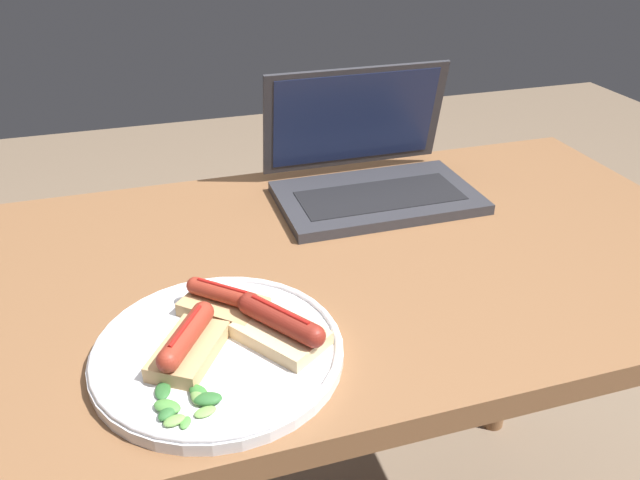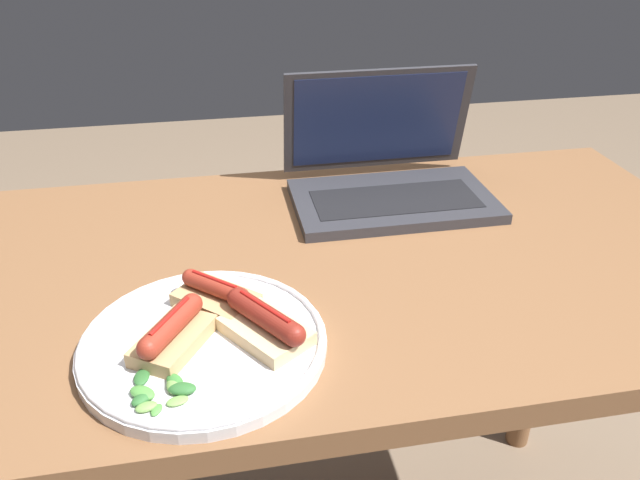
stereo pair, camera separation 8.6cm
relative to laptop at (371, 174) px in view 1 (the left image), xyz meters
name	(u,v)px [view 1 (the left image)]	position (x,y,z in m)	size (l,w,h in m)	color
desk	(327,315)	(-0.14, -0.19, -0.15)	(1.27, 0.68, 0.78)	brown
laptop	(371,174)	(0.00, 0.00, 0.00)	(0.34, 0.25, 0.21)	#2D2D33
plate	(218,350)	(-0.33, -0.37, -0.03)	(0.30, 0.30, 0.02)	silver
sausage_toast_left	(188,344)	(-0.37, -0.37, 0.00)	(0.11, 0.12, 0.05)	tan
sausage_toast_middle	(281,327)	(-0.26, -0.38, -0.01)	(0.12, 0.13, 0.05)	#D6B784
sausage_toast_right	(223,302)	(-0.31, -0.30, -0.01)	(0.12, 0.12, 0.04)	tan
salad_pile	(185,403)	(-0.38, -0.45, -0.02)	(0.08, 0.08, 0.01)	#387A33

